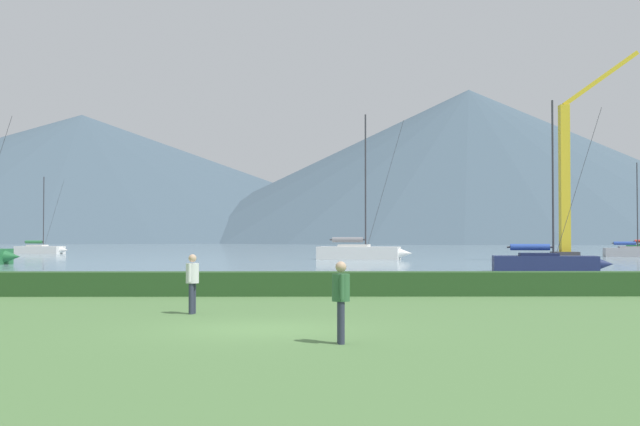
# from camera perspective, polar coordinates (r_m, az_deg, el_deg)

# --- Properties ---
(ground_plane) EXTENTS (1000.00, 1000.00, 0.00)m
(ground_plane) POSITION_cam_1_polar(r_m,az_deg,el_deg) (19.56, -4.02, -7.90)
(ground_plane) COLOR #517A42
(harbor_water) EXTENTS (320.00, 246.00, 0.00)m
(harbor_water) POSITION_cam_1_polar(r_m,az_deg,el_deg) (156.42, -0.99, -2.34)
(harbor_water) COLOR gray
(harbor_water) RESTS_ON ground_plane
(hedge_line) EXTENTS (80.00, 1.20, 0.85)m
(hedge_line) POSITION_cam_1_polar(r_m,az_deg,el_deg) (30.47, -2.77, -4.82)
(hedge_line) COLOR #284C23
(hedge_line) RESTS_ON ground_plane
(sailboat_slip_0) EXTENTS (6.82, 3.52, 9.19)m
(sailboat_slip_0) POSITION_cam_1_polar(r_m,az_deg,el_deg) (105.33, -18.47, -2.34)
(sailboat_slip_0) COLOR white
(sailboat_slip_0) RESTS_ON harbor_water
(sailboat_slip_4) EXTENTS (7.15, 2.92, 10.30)m
(sailboat_slip_4) POSITION_cam_1_polar(r_m,az_deg,el_deg) (51.99, 15.12, -3.22)
(sailboat_slip_4) COLOR navy
(sailboat_slip_4) RESTS_ON harbor_water
(sailboat_slip_8) EXTENTS (8.71, 4.14, 13.18)m
(sailboat_slip_8) POSITION_cam_1_polar(r_m,az_deg,el_deg) (76.07, 2.74, -2.63)
(sailboat_slip_8) COLOR white
(sailboat_slip_8) RESTS_ON harbor_water
(sailboat_slip_10) EXTENTS (6.70, 2.96, 9.70)m
(sailboat_slip_10) POSITION_cam_1_polar(r_m,az_deg,el_deg) (92.25, 20.54, -2.45)
(sailboat_slip_10) COLOR #9E9EA3
(sailboat_slip_10) RESTS_ON harbor_water
(person_seated_viewer) EXTENTS (0.36, 0.57, 1.65)m
(person_seated_viewer) POSITION_cam_1_polar(r_m,az_deg,el_deg) (16.88, 1.43, -5.60)
(person_seated_viewer) COLOR #2D3347
(person_seated_viewer) RESTS_ON ground_plane
(person_standing_walker) EXTENTS (0.36, 0.56, 1.65)m
(person_standing_walker) POSITION_cam_1_polar(r_m,az_deg,el_deg) (23.53, -8.67, -4.44)
(person_standing_walker) COLOR #2D3347
(person_standing_walker) RESTS_ON ground_plane
(dock_crane) EXTENTS (7.45, 2.00, 17.99)m
(dock_crane) POSITION_cam_1_polar(r_m,az_deg,el_deg) (74.37, 16.47, 1.48)
(dock_crane) COLOR #333338
(dock_crane) RESTS_ON ground_plane
(distant_hill_west_ridge) EXTENTS (228.77, 228.77, 55.37)m
(distant_hill_west_ridge) POSITION_cam_1_polar(r_m,az_deg,el_deg) (309.88, 10.09, 3.20)
(distant_hill_west_ridge) COLOR #425666
(distant_hill_west_ridge) RESTS_ON ground_plane
(distant_hill_central_peak) EXTENTS (297.14, 297.14, 53.12)m
(distant_hill_central_peak) POSITION_cam_1_polar(r_m,az_deg,el_deg) (366.80, -15.91, 2.32)
(distant_hill_central_peak) COLOR #425666
(distant_hill_central_peak) RESTS_ON ground_plane
(distant_hill_east_ridge) EXTENTS (258.48, 258.48, 49.33)m
(distant_hill_east_ridge) POSITION_cam_1_polar(r_m,az_deg,el_deg) (389.86, 8.67, 1.78)
(distant_hill_east_ridge) COLOR #4C6070
(distant_hill_east_ridge) RESTS_ON ground_plane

